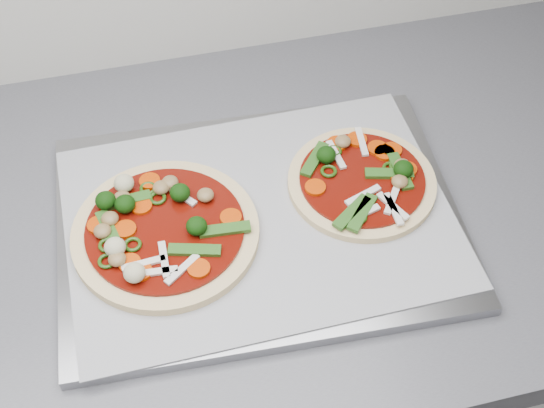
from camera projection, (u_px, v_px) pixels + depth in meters
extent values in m
cube|color=silver|center=(187.00, 401.00, 1.25)|extent=(3.60, 0.60, 0.86)
cube|color=#5A5A61|center=(155.00, 237.00, 0.91)|extent=(3.60, 0.60, 0.04)
cube|color=gray|center=(259.00, 221.00, 0.89)|extent=(0.48, 0.37, 0.02)
cube|color=#A0A0A6|center=(259.00, 217.00, 0.88)|extent=(0.45, 0.33, 0.00)
cylinder|color=beige|center=(166.00, 233.00, 0.86)|extent=(0.27, 0.27, 0.01)
cylinder|color=#641008|center=(165.00, 229.00, 0.85)|extent=(0.22, 0.22, 0.00)
ellipsoid|color=olive|center=(161.00, 188.00, 0.88)|extent=(0.03, 0.03, 0.01)
cube|color=#315E20|center=(126.00, 201.00, 0.87)|extent=(0.06, 0.02, 0.00)
ellipsoid|color=#C3BC93|center=(124.00, 183.00, 0.88)|extent=(0.03, 0.03, 0.02)
torus|color=#20430E|center=(107.00, 261.00, 0.82)|extent=(0.03, 0.03, 0.00)
ellipsoid|color=#C3BC93|center=(115.00, 247.00, 0.82)|extent=(0.03, 0.03, 0.02)
cylinder|color=#D73F00|center=(231.00, 217.00, 0.86)|extent=(0.03, 0.03, 0.00)
ellipsoid|color=#11380B|center=(106.00, 200.00, 0.86)|extent=(0.03, 0.03, 0.02)
cube|color=silver|center=(155.00, 272.00, 0.81)|extent=(0.05, 0.01, 0.00)
cube|color=silver|center=(164.00, 259.00, 0.82)|extent=(0.01, 0.05, 0.00)
cube|color=silver|center=(182.00, 269.00, 0.81)|extent=(0.04, 0.04, 0.00)
cylinder|color=#D73F00|center=(98.00, 225.00, 0.85)|extent=(0.03, 0.03, 0.00)
cube|color=silver|center=(144.00, 263.00, 0.82)|extent=(0.05, 0.01, 0.00)
cylinder|color=#D73F00|center=(141.00, 206.00, 0.87)|extent=(0.04, 0.04, 0.00)
cube|color=#315E20|center=(225.00, 229.00, 0.85)|extent=(0.06, 0.02, 0.00)
ellipsoid|color=olive|center=(102.00, 231.00, 0.84)|extent=(0.02, 0.02, 0.01)
cylinder|color=#D73F00|center=(130.00, 263.00, 0.82)|extent=(0.04, 0.04, 0.00)
cube|color=#315E20|center=(109.00, 230.00, 0.85)|extent=(0.03, 0.06, 0.00)
ellipsoid|color=#11380B|center=(180.00, 193.00, 0.87)|extent=(0.03, 0.03, 0.02)
torus|color=#20430E|center=(158.00, 198.00, 0.88)|extent=(0.03, 0.03, 0.00)
torus|color=#20430E|center=(148.00, 188.00, 0.89)|extent=(0.02, 0.02, 0.00)
ellipsoid|color=#C3BC93|center=(134.00, 273.00, 0.80)|extent=(0.03, 0.03, 0.02)
torus|color=#20430E|center=(107.00, 245.00, 0.83)|extent=(0.03, 0.03, 0.00)
ellipsoid|color=#11380B|center=(197.00, 226.00, 0.84)|extent=(0.03, 0.03, 0.02)
cube|color=silver|center=(180.00, 194.00, 0.88)|extent=(0.04, 0.04, 0.00)
ellipsoid|color=olive|center=(110.00, 219.00, 0.85)|extent=(0.03, 0.03, 0.01)
ellipsoid|color=#11380B|center=(125.00, 204.00, 0.86)|extent=(0.03, 0.03, 0.02)
ellipsoid|color=olive|center=(122.00, 198.00, 0.87)|extent=(0.03, 0.03, 0.01)
cylinder|color=#D73F00|center=(150.00, 181.00, 0.89)|extent=(0.03, 0.03, 0.00)
ellipsoid|color=olive|center=(170.00, 182.00, 0.89)|extent=(0.03, 0.03, 0.01)
ellipsoid|color=olive|center=(205.00, 195.00, 0.87)|extent=(0.02, 0.02, 0.01)
cylinder|color=#D73F00|center=(125.00, 229.00, 0.85)|extent=(0.03, 0.03, 0.00)
cube|color=#315E20|center=(195.00, 250.00, 0.83)|extent=(0.06, 0.03, 0.00)
cylinder|color=#D73F00|center=(141.00, 272.00, 0.81)|extent=(0.04, 0.04, 0.00)
ellipsoid|color=olive|center=(117.00, 259.00, 0.82)|extent=(0.03, 0.03, 0.01)
cylinder|color=#D73F00|center=(199.00, 268.00, 0.81)|extent=(0.03, 0.03, 0.00)
torus|color=#20430E|center=(133.00, 245.00, 0.83)|extent=(0.02, 0.02, 0.00)
cylinder|color=beige|center=(362.00, 182.00, 0.91)|extent=(0.22, 0.22, 0.01)
cylinder|color=#641008|center=(362.00, 179.00, 0.90)|extent=(0.19, 0.19, 0.00)
cylinder|color=#D73F00|center=(315.00, 187.00, 0.89)|extent=(0.03, 0.03, 0.00)
cube|color=silver|center=(393.00, 209.00, 0.87)|extent=(0.01, 0.05, 0.00)
cylinder|color=#D73F00|center=(357.00, 139.00, 0.94)|extent=(0.03, 0.03, 0.00)
cylinder|color=#D73F00|center=(378.00, 148.00, 0.93)|extent=(0.03, 0.03, 0.00)
cube|color=silver|center=(336.00, 155.00, 0.92)|extent=(0.01, 0.05, 0.00)
cylinder|color=#D73F00|center=(401.00, 178.00, 0.90)|extent=(0.03, 0.03, 0.00)
cube|color=silver|center=(362.00, 142.00, 0.94)|extent=(0.01, 0.05, 0.00)
torus|color=#20430E|center=(358.00, 217.00, 0.86)|extent=(0.03, 0.03, 0.00)
ellipsoid|color=#11380B|center=(326.00, 155.00, 0.91)|extent=(0.03, 0.03, 0.02)
cube|color=silver|center=(363.00, 195.00, 0.88)|extent=(0.05, 0.02, 0.00)
ellipsoid|color=olive|center=(400.00, 182.00, 0.89)|extent=(0.02, 0.02, 0.01)
torus|color=#20430E|center=(329.00, 171.00, 0.91)|extent=(0.03, 0.03, 0.00)
torus|color=#20430E|center=(334.00, 151.00, 0.93)|extent=(0.02, 0.02, 0.00)
cylinder|color=#D73F00|center=(385.00, 153.00, 0.93)|extent=(0.03, 0.03, 0.00)
ellipsoid|color=olive|center=(402.00, 165.00, 0.91)|extent=(0.02, 0.02, 0.01)
cube|color=#315E20|center=(389.00, 174.00, 0.90)|extent=(0.06, 0.03, 0.00)
cube|color=silver|center=(361.00, 214.00, 0.86)|extent=(0.05, 0.02, 0.00)
cube|color=#315E20|center=(362.00, 213.00, 0.86)|extent=(0.05, 0.05, 0.00)
cube|color=#315E20|center=(400.00, 171.00, 0.91)|extent=(0.01, 0.06, 0.00)
torus|color=#20430E|center=(391.00, 168.00, 0.91)|extent=(0.03, 0.03, 0.00)
ellipsoid|color=#11380B|center=(403.00, 169.00, 0.90)|extent=(0.03, 0.03, 0.02)
torus|color=#20430E|center=(397.00, 166.00, 0.91)|extent=(0.02, 0.02, 0.00)
cube|color=#315E20|center=(352.00, 212.00, 0.87)|extent=(0.05, 0.05, 0.00)
cylinder|color=#D73F00|center=(407.00, 169.00, 0.91)|extent=(0.03, 0.03, 0.00)
cylinder|color=#D73F00|center=(337.00, 144.00, 0.94)|extent=(0.04, 0.04, 0.00)
cube|color=#315E20|center=(315.00, 159.00, 0.92)|extent=(0.05, 0.05, 0.00)
cylinder|color=#D73F00|center=(392.00, 150.00, 0.93)|extent=(0.04, 0.04, 0.00)
cylinder|color=#D73F00|center=(404.00, 175.00, 0.90)|extent=(0.03, 0.03, 0.00)
cube|color=silver|center=(393.00, 199.00, 0.88)|extent=(0.03, 0.04, 0.00)
cube|color=silver|center=(393.00, 206.00, 0.87)|extent=(0.03, 0.05, 0.00)
ellipsoid|color=olive|center=(343.00, 141.00, 0.93)|extent=(0.02, 0.02, 0.01)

